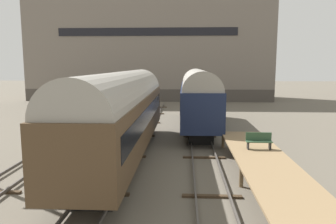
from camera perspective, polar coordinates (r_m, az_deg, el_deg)
name	(u,v)px	position (r m, az deg, el deg)	size (l,w,h in m)	color
ground_plane	(115,173)	(17.91, -9.26, -10.42)	(200.00, 200.00, 0.00)	#60594C
track_left	(25,169)	(19.48, -23.70, -9.05)	(2.60, 60.00, 0.26)	#4C4742
track_middle	(115,170)	(17.87, -9.27, -9.99)	(2.60, 60.00, 0.26)	#4C4742
track_right	(207,172)	(17.53, 6.86, -10.31)	(2.60, 60.00, 0.26)	#4C4742
train_car_brown	(123,110)	(19.64, -7.92, 0.28)	(3.11, 18.29, 5.31)	black
train_car_navy	(198,95)	(29.34, 5.30, 2.89)	(3.06, 15.50, 5.27)	black
station_platform	(268,166)	(16.10, 17.03, -9.02)	(2.74, 15.15, 1.10)	#8C704C
bench	(259,140)	(18.69, 15.53, -4.77)	(1.40, 0.40, 0.91)	#2D4C33
person_worker	(53,165)	(16.12, -19.37, -8.73)	(0.32, 0.32, 1.85)	#282833
warehouse_building	(151,41)	(55.97, -3.06, 12.30)	(38.95, 10.15, 19.35)	#46403A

